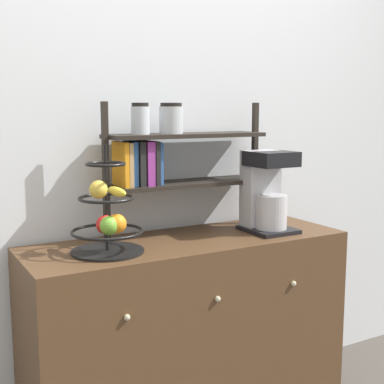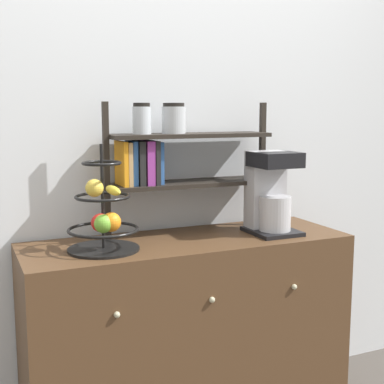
{
  "view_description": "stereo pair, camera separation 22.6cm",
  "coord_description": "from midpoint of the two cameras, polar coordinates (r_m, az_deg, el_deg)",
  "views": [
    {
      "loc": [
        -1.09,
        -1.72,
        1.41
      ],
      "look_at": [
        0.02,
        0.23,
        1.07
      ],
      "focal_mm": 50.0,
      "sensor_mm": 36.0,
      "label": 1
    },
    {
      "loc": [
        -0.88,
        -1.82,
        1.41
      ],
      "look_at": [
        0.02,
        0.23,
        1.07
      ],
      "focal_mm": 50.0,
      "sensor_mm": 36.0,
      "label": 2
    }
  ],
  "objects": [
    {
      "name": "shelf_hutch",
      "position": [
        2.34,
        0.16,
        4.07
      ],
      "size": [
        0.78,
        0.2,
        0.58
      ],
      "color": "black",
      "rests_on": "sideboard"
    },
    {
      "name": "coffee_maker",
      "position": [
        2.44,
        10.99,
        -0.07
      ],
      "size": [
        0.2,
        0.23,
        0.37
      ],
      "color": "black",
      "rests_on": "sideboard"
    },
    {
      "name": "fruit_stand",
      "position": [
        2.09,
        -6.39,
        -2.75
      ],
      "size": [
        0.28,
        0.28,
        0.42
      ],
      "color": "black",
      "rests_on": "sideboard"
    },
    {
      "name": "wall_back",
      "position": [
        2.49,
        -0.4,
        6.08
      ],
      "size": [
        7.0,
        0.05,
        2.6
      ],
      "primitive_type": "cube",
      "color": "silver",
      "rests_on": "ground_plane"
    },
    {
      "name": "sideboard",
      "position": [
        2.44,
        2.32,
        -15.05
      ],
      "size": [
        1.4,
        0.49,
        0.87
      ],
      "color": "#4C331E",
      "rests_on": "ground_plane"
    }
  ]
}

